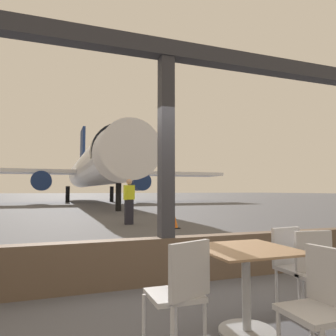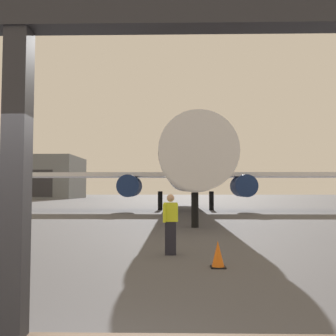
{
  "view_description": "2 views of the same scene",
  "coord_description": "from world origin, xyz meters",
  "px_view_note": "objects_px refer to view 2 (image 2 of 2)",
  "views": [
    {
      "loc": [
        -1.52,
        -4.32,
        1.3
      ],
      "look_at": [
        4.98,
        13.8,
        2.65
      ],
      "focal_mm": 34.09,
      "sensor_mm": 36.0,
      "label": 1
    },
    {
      "loc": [
        1.36,
        -3.18,
        1.86
      ],
      "look_at": [
        1.07,
        11.81,
        2.74
      ],
      "focal_mm": 40.2,
      "sensor_mm": 36.0,
      "label": 2
    }
  ],
  "objects_px": {
    "distant_hangar": "(29,178)",
    "airplane": "(187,171)",
    "ground_crew_worker": "(171,223)",
    "traffic_cone": "(218,255)"
  },
  "relations": [
    {
      "from": "distant_hangar",
      "to": "airplane",
      "type": "bearing_deg",
      "value": -56.84
    },
    {
      "from": "ground_crew_worker",
      "to": "distant_hangar",
      "type": "height_order",
      "value": "distant_hangar"
    },
    {
      "from": "airplane",
      "to": "ground_crew_worker",
      "type": "bearing_deg",
      "value": -93.03
    },
    {
      "from": "airplane",
      "to": "distant_hangar",
      "type": "relative_size",
      "value": 1.48
    },
    {
      "from": "airplane",
      "to": "distant_hangar",
      "type": "bearing_deg",
      "value": 123.16
    },
    {
      "from": "traffic_cone",
      "to": "distant_hangar",
      "type": "relative_size",
      "value": 0.03
    },
    {
      "from": "airplane",
      "to": "distant_hangar",
      "type": "height_order",
      "value": "airplane"
    },
    {
      "from": "ground_crew_worker",
      "to": "traffic_cone",
      "type": "distance_m",
      "value": 2.2
    },
    {
      "from": "ground_crew_worker",
      "to": "distant_hangar",
      "type": "bearing_deg",
      "value": 114.24
    },
    {
      "from": "airplane",
      "to": "traffic_cone",
      "type": "relative_size",
      "value": 52.32
    }
  ]
}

